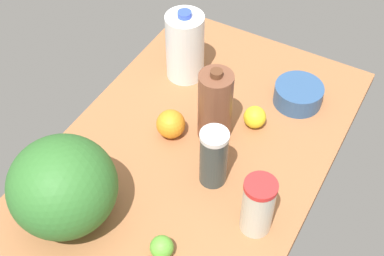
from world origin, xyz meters
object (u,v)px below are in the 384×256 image
Objects in this scene: mixing_bowl at (298,94)px; milk_jug at (185,46)px; watermelon at (63,186)px; lime_far_back at (162,247)px; shaker_bottle at (214,157)px; chocolate_milk_jug at (215,106)px; tumbler_cup at (258,206)px; lemon_loose at (255,117)px; orange_by_jug at (171,124)px.

milk_jug is at bearing -81.38° from mixing_bowl.
watermelon is 64.16cm from milk_jug.
milk_jug is 4.12× the size of lime_far_back.
chocolate_milk_jug is (-15.51, -7.70, 2.35)cm from shaker_bottle.
tumbler_cup is 2.97× the size of lime_far_back.
tumbler_cup is at bearing 63.97° from shaker_bottle.
orange_by_jug is at bearing -52.55° from lemon_loose.
mixing_bowl is at bearing 98.62° from milk_jug.
tumbler_cup is 1.17× the size of mixing_bowl.
watermelon is (29.24, -27.70, 3.16)cm from shaker_bottle.
watermelon reaches higher than lime_far_back.
lime_far_back is (-1.90, 27.56, -9.61)cm from watermelon.
chocolate_milk_jug is at bearing 120.36° from orange_by_jug.
shaker_bottle is 0.75× the size of chocolate_milk_jug.
mixing_bowl is 2.54× the size of lime_far_back.
lemon_loose is 52.02cm from lime_far_back.
shaker_bottle is 2.72× the size of lemon_loose.
tumbler_cup is 0.65× the size of watermelon.
lime_far_back is (51.99, -1.72, -0.42)cm from lemon_loose.
chocolate_milk_jug is (-44.75, 20.00, -0.81)cm from watermelon.
tumbler_cup is at bearing 25.05° from lemon_loose.
tumbler_cup is at bearing 8.71° from mixing_bowl.
lemon_loose is (-53.88, 29.27, -9.20)cm from watermelon.
milk_jug is 3.63× the size of lemon_loose.
lemon_loose is at bearing 134.57° from chocolate_milk_jug.
lemon_loose is at bearing 178.11° from lime_far_back.
tumbler_cup reaches higher than mixing_bowl.
mixing_bowl is 2.23× the size of lemon_loose.
watermelon is 1.11× the size of milk_jug.
tumbler_cup is 49.46cm from watermelon.
tumbler_cup is 0.72× the size of chocolate_milk_jug.
lime_far_back is (27.34, -0.15, -6.45)cm from shaker_bottle.
watermelon is 29.25cm from lime_far_back.
chocolate_milk_jug reaches higher than lemon_loose.
watermelon is 4.56× the size of lime_far_back.
lime_far_back is (19.06, -17.11, -6.06)cm from tumbler_cup.
chocolate_milk_jug is 15.04cm from orange_by_jug.
watermelon and chocolate_milk_jug have the same top height.
shaker_bottle is 2.15× the size of orange_by_jug.
tumbler_cup is 49.90cm from mixing_bowl.
orange_by_jug is at bearing -41.80° from mixing_bowl.
milk_jug reaches higher than tumbler_cup.
chocolate_milk_jug is 44.40cm from lime_far_back.
chocolate_milk_jug is 4.14× the size of lime_far_back.
milk_jug is (-64.15, -1.08, -0.84)cm from watermelon.
tumbler_cup is 2.61× the size of lemon_loose.
chocolate_milk_jug is at bearing -34.25° from mixing_bowl.
shaker_bottle reaches higher than lime_far_back.
milk_jug is 2.86× the size of orange_by_jug.
orange_by_jug is (6.61, -11.28, -7.45)cm from chocolate_milk_jug.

